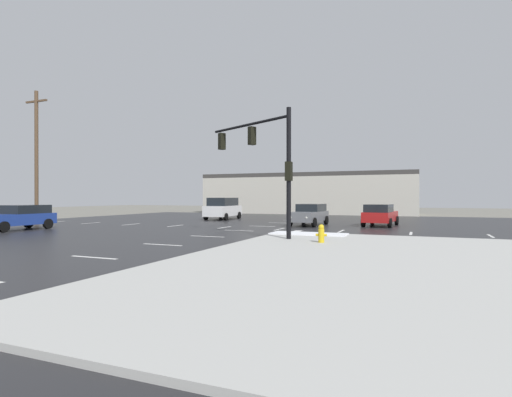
{
  "coord_description": "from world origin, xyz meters",
  "views": [
    {
      "loc": [
        10.47,
        -24.72,
        2.13
      ],
      "look_at": [
        -1.69,
        4.98,
        2.0
      ],
      "focal_mm": 28.12,
      "sensor_mm": 36.0,
      "label": 1
    }
  ],
  "objects_px": {
    "sedan_grey": "(309,214)",
    "utility_pole_mid": "(36,155)",
    "sedan_blue": "(20,217)",
    "traffic_signal_mast": "(265,153)",
    "suv_white": "(223,208)",
    "fire_hydrant": "(321,233)",
    "sedan_red": "(380,215)"
  },
  "relations": [
    {
      "from": "sedan_grey",
      "to": "utility_pole_mid",
      "type": "height_order",
      "value": "utility_pole_mid"
    },
    {
      "from": "sedan_blue",
      "to": "sedan_grey",
      "type": "bearing_deg",
      "value": 123.98
    },
    {
      "from": "sedan_blue",
      "to": "sedan_grey",
      "type": "height_order",
      "value": "same"
    },
    {
      "from": "traffic_signal_mast",
      "to": "suv_white",
      "type": "height_order",
      "value": "traffic_signal_mast"
    },
    {
      "from": "traffic_signal_mast",
      "to": "sedan_grey",
      "type": "bearing_deg",
      "value": -60.11
    },
    {
      "from": "suv_white",
      "to": "fire_hydrant",
      "type": "bearing_deg",
      "value": -144.88
    },
    {
      "from": "sedan_grey",
      "to": "utility_pole_mid",
      "type": "distance_m",
      "value": 21.6
    },
    {
      "from": "traffic_signal_mast",
      "to": "sedan_red",
      "type": "height_order",
      "value": "traffic_signal_mast"
    },
    {
      "from": "sedan_red",
      "to": "sedan_grey",
      "type": "xyz_separation_m",
      "value": [
        -4.94,
        -1.13,
        0.0
      ]
    },
    {
      "from": "suv_white",
      "to": "sedan_red",
      "type": "bearing_deg",
      "value": -106.88
    },
    {
      "from": "sedan_grey",
      "to": "sedan_red",
      "type": "bearing_deg",
      "value": 106.09
    },
    {
      "from": "fire_hydrant",
      "to": "sedan_grey",
      "type": "xyz_separation_m",
      "value": [
        -3.63,
        11.84,
        0.32
      ]
    },
    {
      "from": "fire_hydrant",
      "to": "sedan_red",
      "type": "relative_size",
      "value": 0.17
    },
    {
      "from": "fire_hydrant",
      "to": "sedan_blue",
      "type": "bearing_deg",
      "value": 177.76
    },
    {
      "from": "sedan_blue",
      "to": "utility_pole_mid",
      "type": "height_order",
      "value": "utility_pole_mid"
    },
    {
      "from": "suv_white",
      "to": "utility_pole_mid",
      "type": "relative_size",
      "value": 0.48
    },
    {
      "from": "traffic_signal_mast",
      "to": "sedan_red",
      "type": "relative_size",
      "value": 1.34
    },
    {
      "from": "sedan_red",
      "to": "suv_white",
      "type": "relative_size",
      "value": 0.94
    },
    {
      "from": "traffic_signal_mast",
      "to": "sedan_blue",
      "type": "distance_m",
      "value": 16.84
    },
    {
      "from": "traffic_signal_mast",
      "to": "sedan_red",
      "type": "distance_m",
      "value": 12.63
    },
    {
      "from": "fire_hydrant",
      "to": "utility_pole_mid",
      "type": "relative_size",
      "value": 0.08
    },
    {
      "from": "fire_hydrant",
      "to": "suv_white",
      "type": "distance_m",
      "value": 21.0
    },
    {
      "from": "sedan_red",
      "to": "sedan_blue",
      "type": "bearing_deg",
      "value": 125.45
    },
    {
      "from": "suv_white",
      "to": "utility_pole_mid",
      "type": "distance_m",
      "value": 15.98
    },
    {
      "from": "traffic_signal_mast",
      "to": "utility_pole_mid",
      "type": "xyz_separation_m",
      "value": [
        -20.38,
        3.45,
        1.08
      ]
    },
    {
      "from": "traffic_signal_mast",
      "to": "sedan_blue",
      "type": "bearing_deg",
      "value": 31.24
    },
    {
      "from": "sedan_red",
      "to": "sedan_grey",
      "type": "height_order",
      "value": "same"
    },
    {
      "from": "suv_white",
      "to": "utility_pole_mid",
      "type": "bearing_deg",
      "value": 133.17
    },
    {
      "from": "traffic_signal_mast",
      "to": "sedan_red",
      "type": "bearing_deg",
      "value": -84.3
    },
    {
      "from": "suv_white",
      "to": "sedan_blue",
      "type": "bearing_deg",
      "value": 153.48
    },
    {
      "from": "traffic_signal_mast",
      "to": "fire_hydrant",
      "type": "bearing_deg",
      "value": -179.87
    },
    {
      "from": "suv_white",
      "to": "sedan_grey",
      "type": "relative_size",
      "value": 1.07
    }
  ]
}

